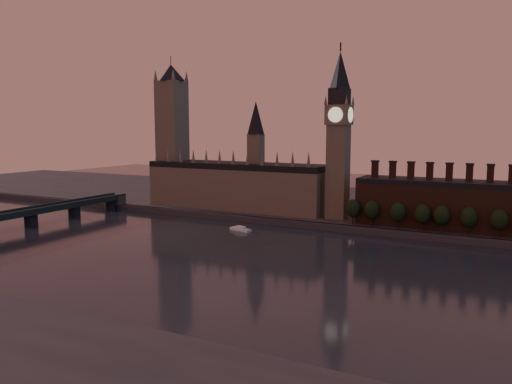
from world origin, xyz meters
TOP-DOWN VIEW (x-y plane):
  - ground at (0.00, 0.00)m, footprint 900.00×900.00m
  - north_bank at (0.00, 178.04)m, footprint 900.00×182.00m
  - palace_of_westminster at (-64.41, 114.91)m, footprint 130.00×30.30m
  - victoria_tower at (-120.00, 115.00)m, footprint 24.00×24.00m
  - big_ben at (10.00, 110.00)m, footprint 15.00×15.00m
  - chimney_block at (80.00, 110.00)m, footprint 110.00×25.00m
  - embankment_tree_0 at (24.64, 94.69)m, footprint 8.60×8.60m
  - embankment_tree_1 at (35.72, 94.63)m, footprint 8.60×8.60m
  - embankment_tree_2 at (50.58, 94.04)m, footprint 8.60×8.60m
  - embankment_tree_3 at (63.83, 93.87)m, footprint 8.60×8.60m
  - embankment_tree_4 at (73.67, 94.15)m, footprint 8.60×8.60m
  - embankment_tree_5 at (87.05, 94.73)m, footprint 8.60×8.60m
  - embankment_tree_6 at (101.60, 94.41)m, footprint 8.60×8.60m
  - westminster_bridge at (-155.00, -2.70)m, footprint 14.00×200.00m
  - river_boat at (-33.99, 64.77)m, footprint 14.57×7.12m

SIDE VIEW (x-z plane):
  - ground at x=0.00m, z-range 0.00..0.00m
  - river_boat at x=-33.99m, z-range -0.33..2.48m
  - north_bank at x=0.00m, z-range 0.00..4.00m
  - westminster_bridge at x=-155.00m, z-range 1.66..13.21m
  - embankment_tree_0 at x=24.64m, z-range 6.03..20.91m
  - embankment_tree_1 at x=35.72m, z-range 6.03..20.91m
  - embankment_tree_2 at x=50.58m, z-range 6.03..20.91m
  - embankment_tree_3 at x=63.83m, z-range 6.03..20.91m
  - embankment_tree_4 at x=73.67m, z-range 6.03..20.91m
  - embankment_tree_5 at x=87.05m, z-range 6.03..20.91m
  - embankment_tree_6 at x=101.60m, z-range 6.03..20.91m
  - chimney_block at x=80.00m, z-range -0.68..36.32m
  - palace_of_westminster at x=-64.41m, z-range -15.37..58.63m
  - big_ben at x=10.00m, z-range 3.33..110.33m
  - victoria_tower at x=-120.00m, z-range 5.09..113.09m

